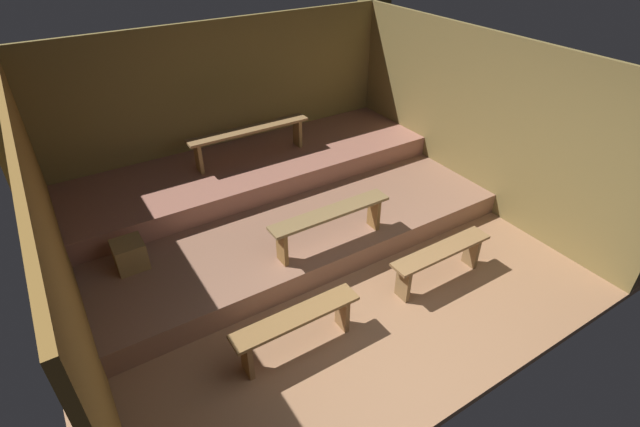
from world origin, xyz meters
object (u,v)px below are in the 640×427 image
object	(u,v)px
bench_floor_left	(297,324)
bench_middle_center	(250,135)
wooden_crate_lower	(130,254)
bench_floor_right	(441,257)
bench_lower_center	(330,219)

from	to	relation	value
bench_floor_left	bench_middle_center	world-z (taller)	bench_middle_center
bench_floor_left	wooden_crate_lower	world-z (taller)	wooden_crate_lower
bench_floor_right	bench_lower_center	world-z (taller)	bench_lower_center
bench_lower_center	wooden_crate_lower	world-z (taller)	bench_lower_center
bench_floor_right	bench_middle_center	world-z (taller)	bench_middle_center
bench_floor_right	bench_floor_left	bearing A→B (deg)	180.00
bench_floor_right	bench_middle_center	xyz separation A→B (m)	(-0.94, 2.96, 0.60)
bench_floor_right	wooden_crate_lower	size ratio (longest dim) A/B	4.01
bench_middle_center	bench_floor_left	bearing A→B (deg)	-107.83
bench_floor_left	wooden_crate_lower	size ratio (longest dim) A/B	4.01
bench_floor_left	wooden_crate_lower	xyz separation A→B (m)	(-1.11, 1.79, 0.11)
bench_floor_left	bench_floor_right	xyz separation A→B (m)	(1.89, 0.00, 0.00)
bench_floor_left	bench_floor_right	distance (m)	1.89
bench_floor_left	bench_floor_right	world-z (taller)	same
bench_middle_center	wooden_crate_lower	world-z (taller)	bench_middle_center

